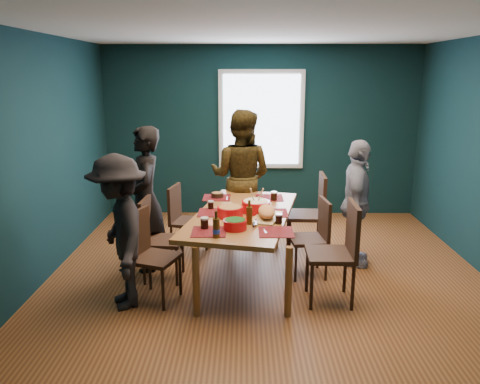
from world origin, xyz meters
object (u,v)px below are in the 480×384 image
object	(u,v)px
chair_right_far	(313,208)
person_near_left	(120,232)
chair_left_far	(182,215)
person_back	(241,177)
chair_right_near	(341,245)
dining_table	(243,219)
bowl_herbs	(235,224)
cutting_board	(267,213)
chair_right_mid	(316,232)
bowl_salad	(230,211)
person_far_left	(146,199)
person_right	(356,204)
chair_left_near	(147,249)
bowl_dumpling	(256,206)
chair_left_mid	(155,233)

from	to	relation	value
chair_right_far	person_near_left	distance (m)	2.55
chair_left_far	person_back	distance (m)	0.99
chair_left_far	chair_right_near	distance (m)	2.17
dining_table	chair_right_near	bearing A→B (deg)	-19.48
bowl_herbs	cutting_board	xyz separation A→B (m)	(0.33, 0.36, 0.01)
dining_table	cutting_board	world-z (taller)	cutting_board
chair_right_mid	person_back	world-z (taller)	person_back
chair_right_mid	cutting_board	distance (m)	0.69
bowl_salad	chair_left_far	bearing A→B (deg)	127.79
person_far_left	cutting_board	xyz separation A→B (m)	(1.39, -0.44, -0.03)
person_far_left	person_right	world-z (taller)	person_far_left
chair_left_far	chair_left_near	size ratio (longest dim) A/B	0.96
bowl_herbs	person_back	bearing A→B (deg)	88.59
chair_right_far	person_right	xyz separation A→B (m)	(0.45, -0.38, 0.16)
person_far_left	bowl_herbs	bearing A→B (deg)	38.85
person_far_left	bowl_salad	world-z (taller)	person_far_left
chair_right_near	bowl_dumpling	xyz separation A→B (m)	(-0.83, 0.64, 0.22)
person_right	cutting_board	distance (m)	1.24
bowl_salad	bowl_herbs	bearing A→B (deg)	-81.51
dining_table	chair_right_far	size ratio (longest dim) A/B	2.08
chair_left_far	person_far_left	xyz separation A→B (m)	(-0.36, -0.44, 0.32)
chair_right_near	person_right	size ratio (longest dim) A/B	0.68
chair_left_far	chair_right_far	world-z (taller)	chair_right_far
chair_left_far	chair_left_mid	distance (m)	0.78
chair_left_far	bowl_herbs	world-z (taller)	chair_left_far
chair_right_near	chair_right_far	bearing A→B (deg)	94.73
person_right	person_near_left	xyz separation A→B (m)	(-2.54, -1.07, 0.01)
chair_right_mid	person_right	xyz separation A→B (m)	(0.52, 0.33, 0.24)
chair_left_mid	cutting_board	xyz separation A→B (m)	(1.23, -0.13, 0.28)
chair_right_far	person_right	bearing A→B (deg)	-37.63
chair_left_near	bowl_salad	bearing A→B (deg)	46.38
chair_right_far	dining_table	bearing A→B (deg)	-138.05
chair_right_near	bowl_herbs	size ratio (longest dim) A/B	4.41
cutting_board	person_back	bearing A→B (deg)	118.20
chair_left_mid	bowl_herbs	distance (m)	1.06
dining_table	cutting_board	xyz separation A→B (m)	(0.25, -0.20, 0.13)
chair_left_mid	bowl_dumpling	world-z (taller)	bowl_dumpling
chair_left_near	person_right	world-z (taller)	person_right
chair_left_far	person_near_left	distance (m)	1.46
chair_left_mid	chair_left_near	distance (m)	0.49
person_right	person_near_left	bearing A→B (deg)	124.49
chair_left_mid	chair_right_near	distance (m)	2.03
chair_left_mid	person_far_left	xyz separation A→B (m)	(-0.15, 0.31, 0.30)
chair_right_far	cutting_board	distance (m)	1.16
chair_right_mid	bowl_dumpling	distance (m)	0.75
bowl_salad	cutting_board	distance (m)	0.40
person_far_left	bowl_salad	size ratio (longest dim) A/B	6.04
chair_right_far	bowl_salad	bearing A→B (deg)	-137.17
bowl_dumpling	person_near_left	bearing A→B (deg)	-151.04
chair_left_mid	person_back	distance (m)	1.64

